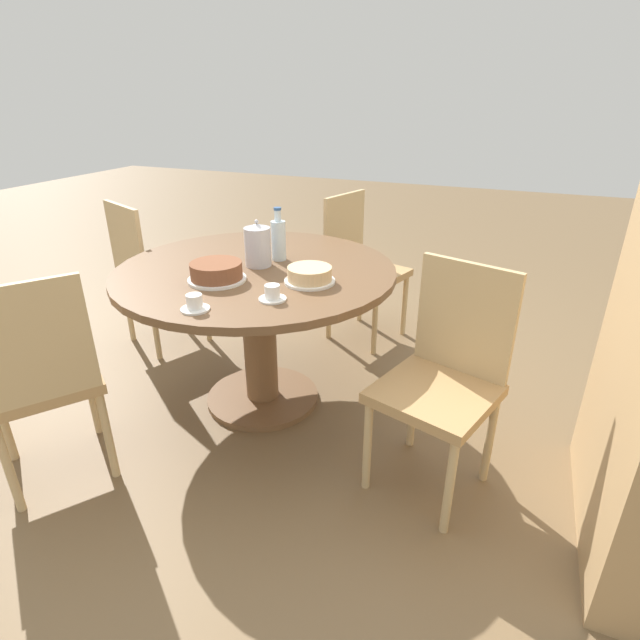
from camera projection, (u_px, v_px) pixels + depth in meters
The scene contains 12 objects.
ground_plane at pixel (263, 399), 2.69m from camera, with size 14.00×14.00×0.00m, color brown.
dining_table at pixel (258, 300), 2.45m from camera, with size 1.33×1.33×0.75m.
chair_a at pixel (152, 271), 3.08m from camera, with size 0.55×0.55×0.93m.
chair_b at pixel (40, 377), 1.95m from camera, with size 0.58×0.58×0.93m.
chair_c at pixel (444, 376), 1.95m from camera, with size 0.53×0.53×0.93m.
chair_d at pixel (360, 264), 3.21m from camera, with size 0.52×0.52×0.93m.
coffee_pot at pixel (257, 245), 2.36m from camera, with size 0.12×0.12×0.22m.
water_bottle at pixel (278, 239), 2.44m from camera, with size 0.07×0.07×0.26m.
cake_main at pixel (216, 272), 2.19m from camera, with size 0.26×0.26×0.08m.
cake_second at pixel (310, 275), 2.17m from camera, with size 0.22×0.22×0.07m.
cup_a at pixel (272, 294), 2.00m from camera, with size 0.11×0.11×0.06m.
cup_b at pixel (195, 304), 1.90m from camera, with size 0.11×0.11×0.06m.
Camera 1 is at (1.98, 1.14, 1.51)m, focal length 28.00 mm.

